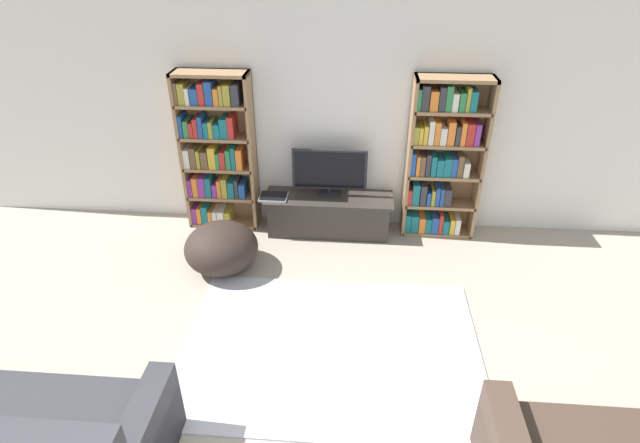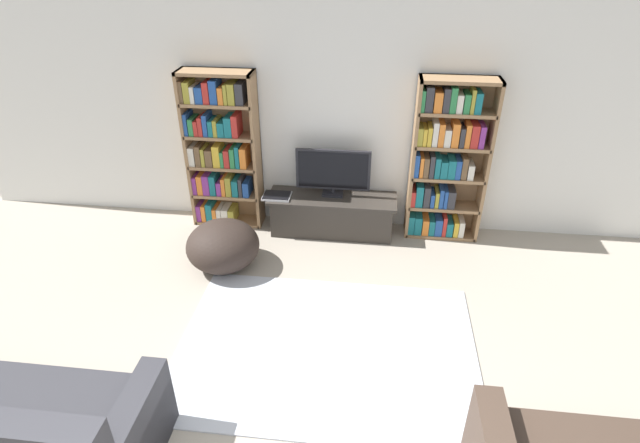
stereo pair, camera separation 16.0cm
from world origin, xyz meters
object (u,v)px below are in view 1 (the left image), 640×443
tv_stand (329,214)px  beanbag_ottoman (221,248)px  bookshelf_left (216,152)px  television (330,171)px  laptop (273,197)px  bookshelf_right (441,159)px

tv_stand → beanbag_ottoman: size_ratio=1.93×
bookshelf_left → beanbag_ottoman: size_ratio=2.40×
television → laptop: television is taller
tv_stand → bookshelf_right: bearing=5.2°
tv_stand → television: bearing=90.0°
bookshelf_right → beanbag_ottoman: bookshelf_right is taller
bookshelf_left → tv_stand: 1.48m
tv_stand → laptop: size_ratio=4.65×
bookshelf_left → bookshelf_right: size_ratio=1.00×
tv_stand → beanbag_ottoman: 1.36m
laptop → beanbag_ottoman: beanbag_ottoman is taller
bookshelf_left → beanbag_ottoman: 1.19m
bookshelf_left → beanbag_ottoman: (0.23, -0.95, -0.67)m
beanbag_ottoman → tv_stand: bearing=38.0°
laptop → bookshelf_right: bearing=5.5°
bookshelf_right → tv_stand: bookshelf_right is taller
tv_stand → television: size_ratio=1.75×
bookshelf_right → television: 1.25m
bookshelf_left → laptop: bookshelf_left is taller
bookshelf_right → laptop: (-1.87, -0.18, -0.45)m
laptop → beanbag_ottoman: (-0.44, -0.77, -0.21)m
bookshelf_right → bookshelf_left: bearing=180.0°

